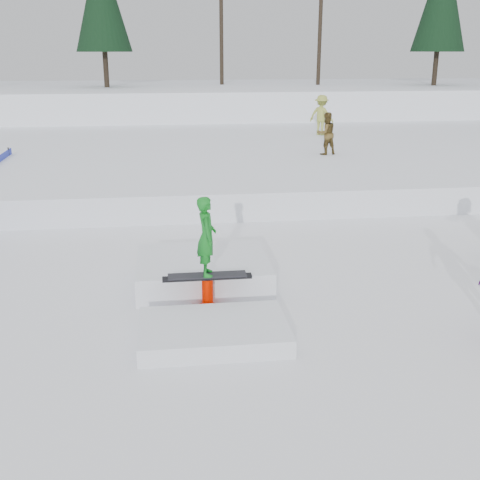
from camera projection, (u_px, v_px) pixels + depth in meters
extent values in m
plane|color=white|center=(225.00, 343.00, 9.68)|extent=(120.00, 120.00, 0.00)
cube|color=white|center=(175.00, 105.00, 37.68)|extent=(60.00, 14.00, 2.40)
cube|color=white|center=(185.00, 155.00, 24.69)|extent=(50.00, 18.00, 0.80)
cylinder|color=black|center=(10.00, 162.00, 22.15)|extent=(0.05, 0.05, 1.10)
cylinder|color=black|center=(106.00, 70.00, 35.11)|extent=(0.30, 0.30, 2.00)
cylinder|color=black|center=(221.00, 4.00, 36.72)|extent=(0.24, 0.24, 9.50)
cylinder|color=black|center=(320.00, 17.00, 36.73)|extent=(0.24, 0.24, 8.00)
cylinder|color=black|center=(435.00, 69.00, 37.07)|extent=(0.30, 0.30, 2.00)
imported|color=#53401C|center=(326.00, 134.00, 22.09)|extent=(0.87, 0.75, 1.54)
imported|color=#9AA340|center=(321.00, 115.00, 27.18)|extent=(1.30, 1.25, 1.78)
cube|color=white|center=(203.00, 271.00, 12.07)|extent=(2.60, 2.20, 0.54)
cube|color=white|center=(213.00, 332.00, 9.75)|extent=(2.40, 1.60, 0.30)
cylinder|color=red|center=(208.00, 308.00, 10.92)|extent=(0.44, 0.44, 0.06)
cylinder|color=red|center=(208.00, 295.00, 10.84)|extent=(0.20, 0.20, 0.60)
cube|color=black|center=(207.00, 278.00, 10.74)|extent=(1.60, 0.16, 0.06)
cube|color=black|center=(207.00, 275.00, 10.72)|extent=(1.40, 0.28, 0.03)
imported|color=#0F771C|center=(207.00, 236.00, 10.50)|extent=(0.34, 0.52, 1.42)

